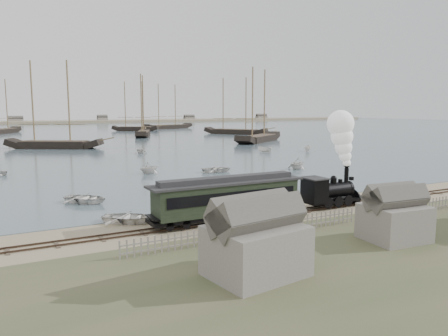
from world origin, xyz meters
name	(u,v)px	position (x,y,z in m)	size (l,w,h in m)	color
ground	(273,209)	(0.00, 0.00, 0.00)	(600.00, 600.00, 0.00)	tan
harbor_water	(51,130)	(0.00, 170.00, 0.03)	(600.00, 336.00, 0.06)	#435561
rail_track	(286,213)	(0.00, -2.00, 0.04)	(120.00, 1.80, 0.16)	#37281E
picket_fence_west	(253,238)	(-6.50, -7.00, 0.00)	(19.00, 0.10, 1.20)	slate
picket_fence_east	(435,211)	(12.50, -7.50, 0.00)	(15.00, 0.10, 1.20)	slate
shed_left	(256,275)	(-10.00, -13.00, 0.00)	(5.00, 4.00, 4.10)	slate
shed_mid	(393,240)	(2.00, -12.00, 0.00)	(4.00, 3.50, 3.60)	slate
far_spit	(34,124)	(0.00, 250.00, 0.00)	(500.00, 20.00, 1.80)	tan
locomotive	(341,164)	(6.29, -2.00, 4.01)	(6.96, 2.60, 8.67)	black
passenger_coach	(228,197)	(-5.82, -2.00, 2.04)	(13.25, 2.56, 3.22)	black
beached_dinghy	(129,217)	(-13.07, 1.30, 0.45)	(4.32, 3.08, 0.89)	silver
rowboat_0	(86,198)	(-14.77, 10.35, 0.51)	(4.39, 3.13, 0.91)	silver
rowboat_1	(149,167)	(-3.21, 26.07, 0.91)	(3.24, 2.79, 1.70)	silver
rowboat_2	(284,182)	(7.02, 8.05, 0.72)	(3.39, 1.28, 1.31)	silver
rowboat_3	(217,169)	(5.86, 22.81, 0.50)	(4.29, 3.06, 0.89)	silver
rowboat_4	(297,163)	(17.95, 19.86, 0.94)	(3.35, 2.89, 1.76)	silver
rowboat_5	(308,149)	(36.55, 40.52, 0.69)	(3.26, 1.23, 1.26)	silver
rowboat_7	(140,150)	(4.05, 53.61, 0.85)	(2.99, 2.58, 1.58)	silver
rowboat_8	(265,149)	(27.46, 43.29, 0.69)	(3.25, 1.22, 1.26)	silver
schooner_2	(52,104)	(-9.98, 73.76, 10.06)	(21.73, 5.02, 20.00)	black
schooner_3	(142,106)	(20.86, 105.02, 10.06)	(17.85, 4.12, 20.00)	black
schooner_4	(259,105)	(42.40, 68.93, 10.06)	(23.53, 5.43, 20.00)	black
schooner_5	(236,106)	(54.30, 103.15, 10.06)	(23.32, 5.38, 20.00)	black
schooner_7	(2,106)	(-18.75, 146.66, 10.06)	(19.46, 4.49, 20.00)	black
schooner_8	(135,106)	(29.13, 141.47, 10.06)	(18.57, 4.29, 20.00)	black
schooner_9	(168,106)	(48.02, 153.74, 10.06)	(24.79, 5.72, 20.00)	black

